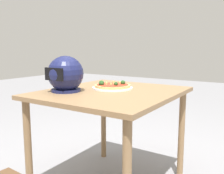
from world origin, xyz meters
TOP-DOWN VIEW (x-y plane):
  - dining_table at (0.00, 0.00)m, footprint 0.90×1.03m
  - pizza_plate at (0.05, -0.09)m, footprint 0.31×0.31m
  - pizza at (0.05, -0.08)m, footprint 0.28×0.28m
  - motorcycle_helmet at (0.26, 0.21)m, footprint 0.26×0.26m

SIDE VIEW (x-z plane):
  - dining_table at x=0.00m, z-range 0.29..1.07m
  - pizza_plate at x=0.05m, z-range 0.78..0.79m
  - pizza at x=0.05m, z-range 0.77..0.83m
  - motorcycle_helmet at x=0.26m, z-range 0.77..1.03m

